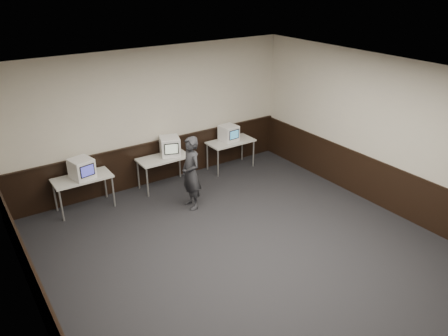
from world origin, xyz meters
The scene contains 16 objects.
floor centered at (0.00, 0.00, 0.00)m, with size 8.00×8.00×0.00m, color black.
ceiling centered at (0.00, 0.00, 3.20)m, with size 8.00×8.00×0.00m, color white.
back_wall centered at (0.00, 4.00, 1.60)m, with size 7.00×7.00×0.00m, color beige.
left_wall centered at (-3.50, 0.00, 1.60)m, with size 8.00×8.00×0.00m, color beige.
right_wall centered at (3.50, 0.00, 1.60)m, with size 8.00×8.00×0.00m, color beige.
wainscot_back centered at (0.00, 3.98, 0.50)m, with size 6.98×0.04×1.00m, color black.
wainscot_left centered at (-3.48, 0.00, 0.50)m, with size 0.04×7.98×1.00m, color black.
wainscot_right centered at (3.48, 0.00, 0.50)m, with size 0.04×7.98×1.00m, color black.
wainscot_rail centered at (0.00, 3.96, 1.02)m, with size 6.98×0.06×0.04m, color black.
desk_left centered at (-1.90, 3.60, 0.68)m, with size 1.20×0.60×0.75m.
desk_center centered at (0.00, 3.60, 0.68)m, with size 1.20×0.60×0.75m.
desk_right centered at (1.90, 3.60, 0.68)m, with size 1.20×0.60×0.75m.
emac_left centered at (-1.88, 3.56, 0.96)m, with size 0.52×0.53×0.43m.
emac_center centered at (0.20, 3.64, 0.97)m, with size 0.57×0.58×0.44m.
emac_right centered at (1.87, 3.65, 0.95)m, with size 0.44×0.46×0.40m.
person centered at (0.05, 2.39, 0.81)m, with size 0.59×0.39×1.61m, color #26272C.
Camera 1 is at (-4.02, -4.89, 4.74)m, focal length 35.00 mm.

